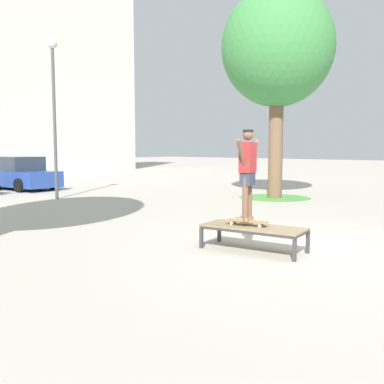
% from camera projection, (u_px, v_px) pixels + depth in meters
% --- Properties ---
extents(ground_plane, '(120.00, 120.00, 0.00)m').
position_uv_depth(ground_plane, '(303.00, 249.00, 8.27)').
color(ground_plane, '#B2AA9E').
extents(skate_box, '(1.01, 1.98, 0.46)m').
position_uv_depth(skate_box, '(253.00, 229.00, 8.11)').
color(skate_box, '#38383D').
rests_on(skate_box, ground).
extents(skateboard, '(0.36, 0.82, 0.09)m').
position_uv_depth(skateboard, '(247.00, 222.00, 8.17)').
color(skateboard, '#9E754C').
rests_on(skateboard, skate_box).
extents(skater, '(0.99, 0.34, 1.69)m').
position_uv_depth(skater, '(248.00, 168.00, 8.07)').
color(skater, brown).
rests_on(skater, skateboard).
extents(tree_near_right, '(4.16, 4.16, 7.80)m').
position_uv_depth(tree_near_right, '(278.00, 49.00, 16.19)').
color(tree_near_right, brown).
rests_on(tree_near_right, ground).
extents(grass_patch_near_right, '(2.70, 2.70, 0.01)m').
position_uv_depth(grass_patch_near_right, '(275.00, 198.00, 16.76)').
color(grass_patch_near_right, '#519342').
rests_on(grass_patch_near_right, ground).
extents(car_blue, '(2.11, 4.30, 1.50)m').
position_uv_depth(car_blue, '(20.00, 174.00, 20.15)').
color(car_blue, '#28479E').
rests_on(car_blue, ground).
extents(light_post, '(0.36, 0.36, 5.83)m').
position_uv_depth(light_post, '(54.00, 95.00, 16.01)').
color(light_post, '#4C4C51').
rests_on(light_post, ground).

